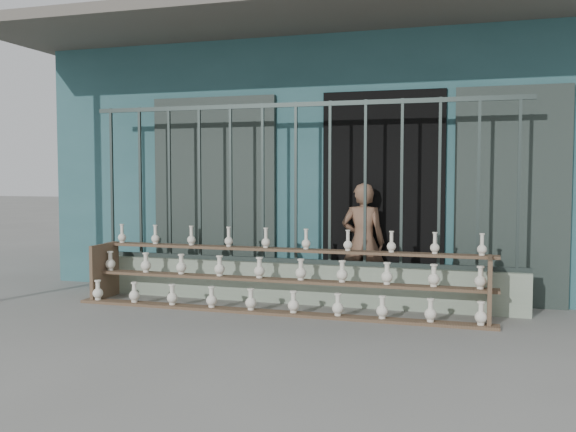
# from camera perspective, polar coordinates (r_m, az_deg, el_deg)

# --- Properties ---
(ground) EXTENTS (60.00, 60.00, 0.00)m
(ground) POSITION_cam_1_polar(r_m,az_deg,el_deg) (6.11, -2.80, -9.99)
(ground) COLOR slate
(workshop_building) EXTENTS (7.40, 6.60, 3.21)m
(workshop_building) POSITION_cam_1_polar(r_m,az_deg,el_deg) (10.02, 5.47, 4.69)
(workshop_building) COLOR #2C585D
(workshop_building) RESTS_ON ground
(parapet_wall) EXTENTS (5.00, 0.20, 0.45)m
(parapet_wall) POSITION_cam_1_polar(r_m,az_deg,el_deg) (7.27, 0.70, -5.96)
(parapet_wall) COLOR gray
(parapet_wall) RESTS_ON ground
(security_fence) EXTENTS (5.00, 0.04, 1.80)m
(security_fence) POSITION_cam_1_polar(r_m,az_deg,el_deg) (7.17, 0.70, 2.93)
(security_fence) COLOR #283330
(security_fence) RESTS_ON parapet_wall
(shelf_rack) EXTENTS (4.50, 0.68, 0.85)m
(shelf_rack) POSITION_cam_1_polar(r_m,az_deg,el_deg) (6.88, -0.80, -5.40)
(shelf_rack) COLOR brown
(shelf_rack) RESTS_ON ground
(elderly_woman) EXTENTS (0.50, 0.33, 1.35)m
(elderly_woman) POSITION_cam_1_polar(r_m,az_deg,el_deg) (7.36, 6.69, -2.32)
(elderly_woman) COLOR brown
(elderly_woman) RESTS_ON ground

